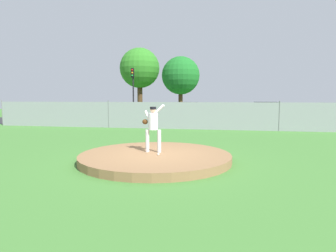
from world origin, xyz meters
The scene contains 15 objects.
ground_plane centered at (0.00, 6.00, 0.00)m, with size 80.00×80.00×0.00m, color #427A33.
asphalt_strip centered at (0.00, 14.50, 0.00)m, with size 44.00×7.00×0.01m, color #2B2B2D.
pitchers_mound centered at (0.00, 0.00, 0.13)m, with size 5.07×5.07×0.26m, color olive.
pitcher_youth centered at (-0.14, 0.24, 1.22)m, with size 0.80×0.32×1.66m.
baseball centered at (0.17, -0.28, 0.30)m, with size 0.07×0.07×0.07m, color white.
chainlink_fence centered at (0.00, 10.00, 0.92)m, with size 28.99×0.07×1.94m.
parked_car_white centered at (-0.70, 14.40, 0.84)m, with size 2.10×4.34×1.77m.
parked_car_navy centered at (2.87, 14.84, 0.77)m, with size 2.03×4.13×1.62m.
parked_car_slate centered at (-9.02, 14.41, 0.78)m, with size 2.08×4.66×1.63m.
parked_car_teal centered at (10.83, 14.86, 0.83)m, with size 2.07×4.79×1.75m.
parked_car_charcoal centered at (5.51, 14.07, 0.86)m, with size 2.01×4.83×1.81m.
traffic_cone_orange centered at (7.92, 17.19, 0.26)m, with size 0.40×0.40×0.55m.
traffic_light_near centered at (-6.59, 18.31, 3.43)m, with size 0.28×0.46×5.04m.
tree_tall_centre centered at (-7.26, 23.03, 5.50)m, with size 4.58×4.58×7.85m.
tree_broad_left centered at (-2.34, 22.07, 4.53)m, with size 4.14×4.14×6.62m.
Camera 1 is at (2.19, -9.24, 2.13)m, focal length 30.58 mm.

